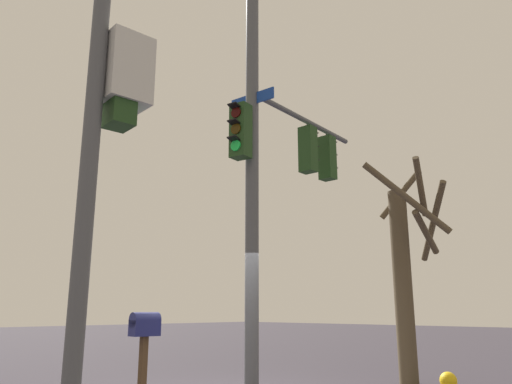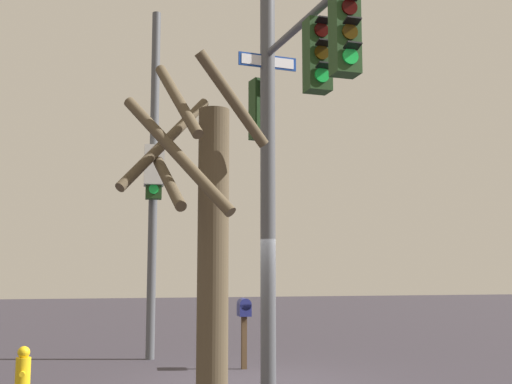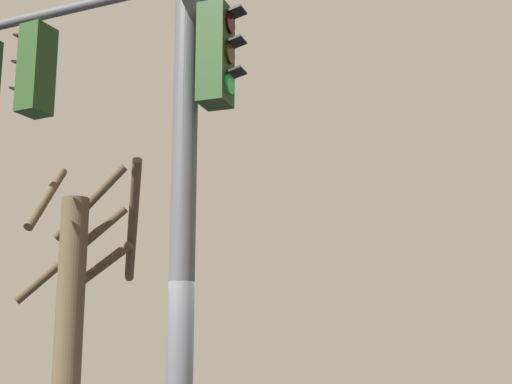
% 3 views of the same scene
% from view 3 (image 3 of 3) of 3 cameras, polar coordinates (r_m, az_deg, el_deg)
% --- Properties ---
extents(main_signal_pole_assembly, '(4.59, 3.12, 9.86)m').
position_cam_3_polar(main_signal_pole_assembly, '(8.67, -8.93, 11.63)').
color(main_signal_pole_assembly, '#4C4F54').
rests_on(main_signal_pole_assembly, ground).
extents(bare_tree_behind_pole, '(2.35, 1.85, 4.58)m').
position_cam_3_polar(bare_tree_behind_pole, '(10.84, -13.55, -9.13)').
color(bare_tree_behind_pole, brown).
rests_on(bare_tree_behind_pole, ground).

